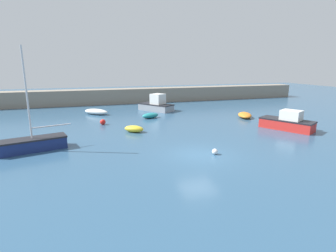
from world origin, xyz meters
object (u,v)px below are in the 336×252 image
at_px(motorboat_grey_hull, 288,122).
at_px(motorboat_with_cabin, 156,105).
at_px(sailboat_tall_mast, 33,144).
at_px(mooring_buoy_red, 103,122).
at_px(rowboat_blue_near, 96,112).
at_px(rowboat_white_midwater, 245,115).
at_px(mooring_buoy_white, 215,152).
at_px(fishing_dinghy_green, 134,129).
at_px(dinghy_near_pier, 150,116).

distance_m(motorboat_grey_hull, motorboat_with_cabin, 16.65).
distance_m(motorboat_grey_hull, sailboat_tall_mast, 21.91).
bearing_deg(motorboat_with_cabin, mooring_buoy_red, 97.00).
height_order(motorboat_grey_hull, rowboat_blue_near, motorboat_grey_hull).
relative_size(rowboat_white_midwater, mooring_buoy_white, 8.11).
bearing_deg(motorboat_with_cabin, fishing_dinghy_green, 120.42).
distance_m(motorboat_with_cabin, fishing_dinghy_green, 11.64).
distance_m(rowboat_blue_near, sailboat_tall_mast, 14.13).
relative_size(motorboat_grey_hull, sailboat_tall_mast, 0.70).
height_order(dinghy_near_pier, sailboat_tall_mast, sailboat_tall_mast).
xyz_separation_m(motorboat_grey_hull, rowboat_blue_near, (-16.97, 13.54, -0.35)).
xyz_separation_m(dinghy_near_pier, rowboat_white_midwater, (10.58, -3.07, 0.00)).
bearing_deg(mooring_buoy_red, rowboat_blue_near, 93.65).
height_order(dinghy_near_pier, motorboat_grey_hull, motorboat_grey_hull).
height_order(motorboat_grey_hull, motorboat_with_cabin, motorboat_with_cabin).
relative_size(fishing_dinghy_green, mooring_buoy_white, 5.16).
height_order(motorboat_with_cabin, mooring_buoy_white, motorboat_with_cabin).
distance_m(rowboat_white_midwater, mooring_buoy_red, 16.10).
bearing_deg(motorboat_with_cabin, dinghy_near_pier, 122.45).
distance_m(mooring_buoy_red, mooring_buoy_white, 13.50).
bearing_deg(rowboat_white_midwater, sailboat_tall_mast, -49.07).
distance_m(dinghy_near_pier, rowboat_blue_near, 7.24).
distance_m(motorboat_grey_hull, mooring_buoy_red, 18.14).
bearing_deg(motorboat_grey_hull, mooring_buoy_red, 38.15).
relative_size(rowboat_white_midwater, fishing_dinghy_green, 1.57).
xyz_separation_m(rowboat_white_midwater, mooring_buoy_white, (-9.38, -10.61, -0.10)).
relative_size(dinghy_near_pier, mooring_buoy_red, 4.05).
height_order(sailboat_tall_mast, rowboat_white_midwater, sailboat_tall_mast).
xyz_separation_m(rowboat_blue_near, mooring_buoy_red, (0.39, -6.17, -0.06)).
relative_size(dinghy_near_pier, rowboat_white_midwater, 0.72).
bearing_deg(rowboat_blue_near, sailboat_tall_mast, -69.43).
bearing_deg(rowboat_blue_near, motorboat_with_cabin, 43.97).
relative_size(rowboat_blue_near, fishing_dinghy_green, 1.62).
bearing_deg(motorboat_grey_hull, sailboat_tall_mast, 61.32).
height_order(motorboat_with_cabin, rowboat_white_midwater, motorboat_with_cabin).
relative_size(motorboat_grey_hull, motorboat_with_cabin, 1.00).
height_order(motorboat_with_cabin, rowboat_blue_near, motorboat_with_cabin).
height_order(rowboat_white_midwater, fishing_dinghy_green, fishing_dinghy_green).
xyz_separation_m(fishing_dinghy_green, mooring_buoy_red, (-2.51, 3.95, -0.02)).
bearing_deg(dinghy_near_pier, mooring_buoy_white, 76.00).
height_order(sailboat_tall_mast, mooring_buoy_red, sailboat_tall_mast).
distance_m(motorboat_with_cabin, mooring_buoy_red, 9.96).
bearing_deg(sailboat_tall_mast, motorboat_with_cabin, -148.23).
distance_m(rowboat_blue_near, rowboat_white_midwater, 18.00).
height_order(motorboat_with_cabin, fishing_dinghy_green, motorboat_with_cabin).
bearing_deg(fishing_dinghy_green, rowboat_blue_near, -38.91).
distance_m(dinghy_near_pier, fishing_dinghy_green, 6.60).
bearing_deg(mooring_buoy_white, motorboat_grey_hull, 23.82).
height_order(rowboat_blue_near, mooring_buoy_white, rowboat_blue_near).
height_order(motorboat_grey_hull, mooring_buoy_white, motorboat_grey_hull).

